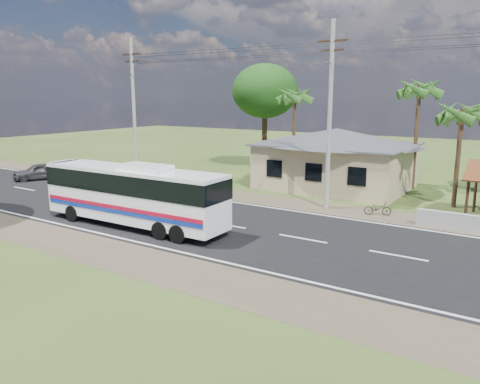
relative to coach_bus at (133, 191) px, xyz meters
name	(u,v)px	position (x,y,z in m)	size (l,w,h in m)	color
ground	(226,225)	(3.87, 2.81, -1.92)	(120.00, 120.00, 0.00)	#324619
road	(226,225)	(3.87, 2.81, -1.91)	(120.00, 16.00, 0.03)	black
house	(336,152)	(4.87, 15.80, 0.72)	(12.40, 10.00, 5.00)	tan
utility_poles	(324,113)	(6.54, 9.29, 3.85)	(32.80, 2.22, 11.00)	#9E9E99
palm_near	(462,113)	(13.37, 13.81, 3.79)	(2.80, 2.80, 6.70)	#47301E
palm_mid	(420,90)	(9.87, 18.31, 5.24)	(2.80, 2.80, 8.20)	#47301E
palm_far	(295,96)	(-0.13, 18.81, 4.76)	(2.80, 2.80, 7.70)	#47301E
tree_behind_house	(265,91)	(-4.13, 20.81, 5.20)	(6.00, 6.00, 9.61)	#47301E
coach_bus	(133,191)	(0.00, 0.00, 0.00)	(10.86, 2.54, 3.36)	white
motorcycle	(378,208)	(10.01, 9.30, -1.52)	(0.53, 1.52, 0.80)	black
small_car	(39,171)	(-16.75, 5.85, -1.24)	(1.60, 3.98, 1.36)	#2B2B2D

